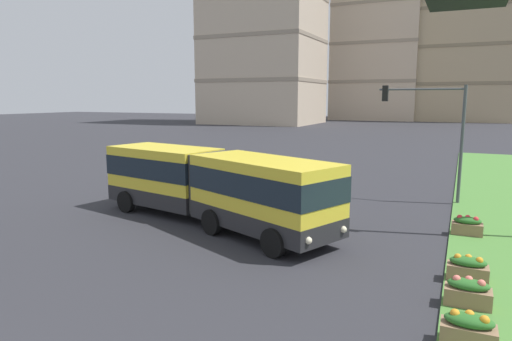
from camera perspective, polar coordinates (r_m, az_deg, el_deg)
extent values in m
cube|color=yellow|center=(16.78, 0.98, -2.87)|extent=(6.50, 4.65, 2.55)
cube|color=#262628|center=(17.00, 0.98, -5.92)|extent=(6.53, 4.67, 0.70)
cube|color=#19232D|center=(16.70, 0.99, -1.45)|extent=(6.55, 4.70, 0.90)
cube|color=yellow|center=(21.20, -11.49, -0.53)|extent=(5.60, 3.49, 2.55)
cube|color=#262628|center=(21.37, -11.41, -2.97)|extent=(5.62, 3.52, 0.70)
cube|color=#19232D|center=(21.13, -11.53, 0.61)|extent=(5.64, 3.54, 0.90)
cylinder|color=#383838|center=(19.04, -5.21, -1.47)|extent=(2.40, 2.40, 2.45)
cylinder|color=black|center=(16.78, 8.37, -7.29)|extent=(1.03, 0.65, 1.00)
cylinder|color=black|center=(15.01, 2.21, -9.18)|extent=(1.03, 0.65, 1.00)
cylinder|color=black|center=(19.03, 0.42, -5.21)|extent=(1.03, 0.65, 1.00)
cylinder|color=black|center=(17.50, -5.65, -6.55)|extent=(1.03, 0.65, 1.00)
cylinder|color=black|center=(23.19, -11.27, -2.77)|extent=(1.04, 0.48, 1.00)
cylinder|color=black|center=(21.63, -16.17, -3.82)|extent=(1.04, 0.48, 1.00)
sphere|color=#F9EFC6|center=(15.71, 11.04, -7.36)|extent=(0.24, 0.24, 0.24)
sphere|color=#F9EFC6|center=(14.37, 6.67, -8.83)|extent=(0.24, 0.24, 0.24)
cube|color=slate|center=(31.36, -3.44, 0.63)|extent=(4.57, 2.26, 0.80)
cube|color=black|center=(31.32, -3.70, 1.91)|extent=(2.54, 1.92, 0.60)
cylinder|color=black|center=(31.71, -0.31, 0.26)|extent=(0.66, 0.29, 0.64)
cylinder|color=black|center=(30.04, -1.43, -0.24)|extent=(0.66, 0.29, 0.64)
cylinder|color=black|center=(32.80, -5.27, 0.52)|extent=(0.66, 0.29, 0.64)
cylinder|color=black|center=(31.18, -6.61, 0.05)|extent=(0.66, 0.29, 0.64)
cube|color=#937051|center=(11.01, 25.34, -18.34)|extent=(1.10, 0.56, 0.44)
ellipsoid|color=#2D6B28|center=(10.87, 25.46, -16.84)|extent=(0.99, 0.50, 0.28)
sphere|color=orange|center=(10.82, 23.96, -16.27)|extent=(0.20, 0.20, 0.20)
sphere|color=orange|center=(10.90, 25.49, -16.19)|extent=(0.20, 0.20, 0.20)
sphere|color=orange|center=(10.78, 27.05, -16.58)|extent=(0.20, 0.20, 0.20)
cube|color=#937051|center=(12.85, 25.30, -14.29)|extent=(1.10, 0.56, 0.44)
ellipsoid|color=#2D6B28|center=(12.73, 25.40, -12.96)|extent=(0.99, 0.50, 0.28)
sphere|color=#EF7566|center=(12.69, 24.14, -12.46)|extent=(0.20, 0.20, 0.20)
sphere|color=#EF7566|center=(12.77, 25.43, -12.42)|extent=(0.20, 0.20, 0.20)
sphere|color=#EF7566|center=(12.65, 26.73, -12.71)|extent=(0.20, 0.20, 0.20)
cube|color=#937051|center=(14.48, 25.27, -11.63)|extent=(1.10, 0.56, 0.44)
ellipsoid|color=#2D6B28|center=(14.37, 25.36, -10.43)|extent=(0.99, 0.50, 0.28)
sphere|color=orange|center=(14.34, 24.25, -9.98)|extent=(0.20, 0.20, 0.20)
sphere|color=orange|center=(14.42, 25.39, -9.96)|extent=(0.20, 0.20, 0.20)
sphere|color=orange|center=(14.29, 26.53, -10.20)|extent=(0.20, 0.20, 0.20)
cube|color=#937051|center=(19.07, 25.22, -6.70)|extent=(1.10, 0.56, 0.44)
ellipsoid|color=#2D6B28|center=(18.99, 25.29, -5.77)|extent=(0.99, 0.50, 0.28)
sphere|color=red|center=(18.96, 24.46, -5.42)|extent=(0.20, 0.20, 0.20)
sphere|color=red|center=(19.04, 25.31, -5.42)|extent=(0.20, 0.20, 0.20)
sphere|color=red|center=(18.91, 26.16, -5.58)|extent=(0.20, 0.20, 0.20)
cylinder|color=#474C51|center=(24.16, 24.67, 2.89)|extent=(0.16, 0.16, 5.87)
cylinder|color=#474C51|center=(24.14, 20.23, 9.67)|extent=(4.05, 0.10, 0.10)
cube|color=black|center=(24.35, 16.11, 9.39)|extent=(0.28, 0.28, 0.80)
sphere|color=red|center=(24.35, 16.14, 9.98)|extent=(0.16, 0.16, 0.16)
sphere|color=yellow|center=(24.35, 16.11, 9.37)|extent=(0.16, 0.16, 0.16)
sphere|color=green|center=(24.35, 16.08, 8.76)|extent=(0.16, 0.16, 0.16)
cube|color=#C6B299|center=(96.94, 0.98, 18.49)|extent=(21.93, 18.64, 41.90)
cube|color=gray|center=(95.72, 0.96, 11.26)|extent=(22.13, 18.84, 0.70)
cube|color=gray|center=(96.39, 0.97, 16.24)|extent=(22.13, 18.84, 0.70)
cube|color=#C6B299|center=(118.80, 15.39, 14.83)|extent=(19.88, 19.27, 35.26)
cube|color=gray|center=(118.21, 15.21, 10.75)|extent=(20.08, 19.47, 0.70)
cube|color=gray|center=(118.83, 15.39, 15.00)|extent=(20.08, 19.47, 0.70)
cube|color=gray|center=(120.10, 15.58, 19.18)|extent=(20.08, 19.47, 0.70)
cube|color=tan|center=(116.99, 25.08, 15.68)|extent=(21.27, 16.57, 40.39)
cube|color=#85765B|center=(116.07, 24.68, 9.92)|extent=(21.47, 16.77, 0.70)
cube|color=#85765B|center=(116.58, 24.95, 13.88)|extent=(21.47, 16.77, 0.70)
cube|color=#85765B|center=(117.63, 25.23, 17.79)|extent=(21.47, 16.77, 0.70)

